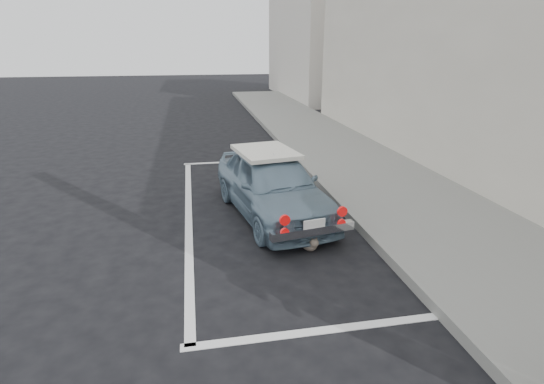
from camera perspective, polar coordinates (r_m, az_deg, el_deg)
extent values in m
plane|color=black|center=(5.06, -0.39, -15.41)|extent=(80.00, 80.00, 0.00)
cube|color=slate|center=(7.79, 20.60, -3.15)|extent=(2.80, 40.00, 0.15)
cube|color=beige|center=(10.78, 32.51, 19.77)|extent=(3.50, 18.00, 7.00)
cube|color=black|center=(9.85, 22.97, 9.13)|extent=(0.10, 16.00, 2.40)
cube|color=beige|center=(25.14, 6.04, 21.73)|extent=(3.50, 10.00, 8.00)
cube|color=silver|center=(4.77, 6.98, -17.98)|extent=(3.00, 0.12, 0.01)
cube|color=silver|center=(11.05, -3.95, 4.14)|extent=(3.00, 0.12, 0.01)
cube|color=silver|center=(7.66, -11.15, -3.17)|extent=(0.12, 7.00, 0.01)
imported|color=slate|center=(7.38, 0.04, 1.03)|extent=(1.90, 3.53, 1.14)
cube|color=silver|center=(7.55, -0.86, 5.38)|extent=(1.15, 1.41, 0.07)
cube|color=silver|center=(6.06, 5.50, -5.18)|extent=(1.28, 0.34, 0.12)
cube|color=white|center=(5.99, 5.72, -4.48)|extent=(0.33, 0.08, 0.17)
cylinder|color=red|center=(5.77, 1.73, -3.80)|extent=(0.15, 0.07, 0.15)
cylinder|color=red|center=(6.14, 9.43, -2.60)|extent=(0.15, 0.07, 0.15)
cylinder|color=red|center=(5.85, 1.71, -5.42)|extent=(0.13, 0.06, 0.12)
cylinder|color=red|center=(6.21, 9.34, -4.14)|extent=(0.13, 0.06, 0.12)
ellipsoid|color=#7A6C5D|center=(6.32, 4.93, -6.83)|extent=(0.31, 0.38, 0.20)
sphere|color=#7A6C5D|center=(6.18, 5.71, -6.78)|extent=(0.13, 0.13, 0.13)
cone|color=#7A6C5D|center=(6.13, 5.46, -6.31)|extent=(0.04, 0.04, 0.05)
cone|color=#7A6C5D|center=(6.17, 6.00, -6.17)|extent=(0.04, 0.04, 0.05)
cylinder|color=#7A6C5D|center=(6.50, 4.46, -6.72)|extent=(0.16, 0.19, 0.03)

